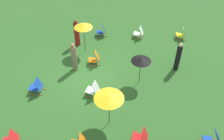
% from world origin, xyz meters
% --- Properties ---
extents(ground_plane, '(40.00, 40.00, 0.00)m').
position_xyz_m(ground_plane, '(0.00, 0.00, 0.00)').
color(ground_plane, '#2D6026').
extents(deckchair_0, '(0.62, 0.84, 0.83)m').
position_xyz_m(deckchair_0, '(4.49, -2.70, 0.37)').
color(deckchair_0, olive).
rests_on(deckchair_0, ground).
extents(deckchair_1, '(0.61, 0.84, 0.83)m').
position_xyz_m(deckchair_1, '(-1.13, 0.13, 0.37)').
color(deckchair_1, olive).
rests_on(deckchair_1, ground).
extents(deckchair_2, '(0.52, 0.79, 0.83)m').
position_xyz_m(deckchair_2, '(4.01, 5.59, 0.37)').
color(deckchair_2, olive).
rests_on(deckchair_2, ground).
extents(deckchair_3, '(0.66, 0.86, 0.83)m').
position_xyz_m(deckchair_3, '(-4.23, 0.27, 0.37)').
color(deckchair_3, olive).
rests_on(deckchair_3, ground).
extents(deckchair_4, '(0.64, 0.85, 0.83)m').
position_xyz_m(deckchair_4, '(1.42, 0.33, 0.37)').
color(deckchair_4, olive).
rests_on(deckchair_4, ground).
extents(deckchair_5, '(0.51, 0.78, 0.83)m').
position_xyz_m(deckchair_5, '(1.36, -2.59, 0.37)').
color(deckchair_5, olive).
rests_on(deckchair_5, ground).
extents(deckchair_6, '(0.50, 0.77, 0.83)m').
position_xyz_m(deckchair_6, '(-4.16, 5.68, 0.37)').
color(deckchair_6, olive).
rests_on(deckchair_6, ground).
extents(deckchair_7, '(0.66, 0.86, 0.83)m').
position_xyz_m(deckchair_7, '(4.06, 2.63, 0.37)').
color(deckchair_7, olive).
rests_on(deckchair_7, ground).
extents(deckchair_9, '(0.62, 0.84, 0.83)m').
position_xyz_m(deckchair_9, '(-4.12, 2.81, 0.37)').
color(deckchair_9, olive).
rests_on(deckchair_9, ground).
extents(umbrella_0, '(1.28, 1.28, 1.82)m').
position_xyz_m(umbrella_0, '(3.10, 1.25, 1.71)').
color(umbrella_0, black).
rests_on(umbrella_0, ground).
extents(umbrella_1, '(1.03, 1.03, 1.67)m').
position_xyz_m(umbrella_1, '(0.32, 2.69, 1.55)').
color(umbrella_1, black).
rests_on(umbrella_1, ground).
extents(umbrella_2, '(1.10, 1.10, 1.98)m').
position_xyz_m(umbrella_2, '(-2.33, -0.62, 1.84)').
color(umbrella_2, black).
rests_on(umbrella_2, ground).
extents(person_0, '(0.41, 0.41, 1.83)m').
position_xyz_m(person_0, '(-3.03, -1.22, 0.87)').
color(person_0, maroon).
rests_on(person_0, ground).
extents(person_1, '(0.32, 0.32, 1.78)m').
position_xyz_m(person_1, '(-0.89, 4.84, 0.85)').
color(person_1, black).
rests_on(person_1, ground).
extents(person_2, '(0.40, 0.40, 1.78)m').
position_xyz_m(person_2, '(-0.55, -0.95, 0.85)').
color(person_2, '#72664C').
rests_on(person_2, ground).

